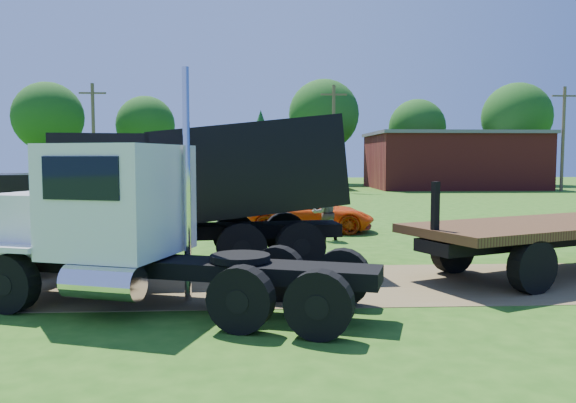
{
  "coord_description": "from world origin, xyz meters",
  "views": [
    {
      "loc": [
        -0.39,
        -12.48,
        2.85
      ],
      "look_at": [
        0.47,
        3.65,
        1.6
      ],
      "focal_mm": 35.0,
      "sensor_mm": 36.0,
      "label": 1
    }
  ],
  "objects_px": {
    "white_semi_tractor": "(123,224)",
    "flatbed_trailer": "(575,232)",
    "black_dump_truck": "(183,184)",
    "orange_pickup": "(310,214)"
  },
  "relations": [
    {
      "from": "white_semi_tractor",
      "to": "flatbed_trailer",
      "type": "xyz_separation_m",
      "value": [
        10.53,
        2.68,
        -0.57
      ]
    },
    {
      "from": "white_semi_tractor",
      "to": "black_dump_truck",
      "type": "bearing_deg",
      "value": 99.19
    },
    {
      "from": "white_semi_tractor",
      "to": "flatbed_trailer",
      "type": "distance_m",
      "value": 10.88
    },
    {
      "from": "white_semi_tractor",
      "to": "orange_pickup",
      "type": "bearing_deg",
      "value": 84.81
    },
    {
      "from": "white_semi_tractor",
      "to": "black_dump_truck",
      "type": "height_order",
      "value": "white_semi_tractor"
    },
    {
      "from": "black_dump_truck",
      "to": "white_semi_tractor",
      "type": "bearing_deg",
      "value": -105.7
    },
    {
      "from": "orange_pickup",
      "to": "flatbed_trailer",
      "type": "xyz_separation_m",
      "value": [
        5.93,
        -7.95,
        0.33
      ]
    },
    {
      "from": "black_dump_truck",
      "to": "orange_pickup",
      "type": "height_order",
      "value": "black_dump_truck"
    },
    {
      "from": "white_semi_tractor",
      "to": "orange_pickup",
      "type": "xyz_separation_m",
      "value": [
        4.6,
        10.63,
        -0.9
      ]
    },
    {
      "from": "black_dump_truck",
      "to": "flatbed_trailer",
      "type": "relative_size",
      "value": 0.98
    }
  ]
}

